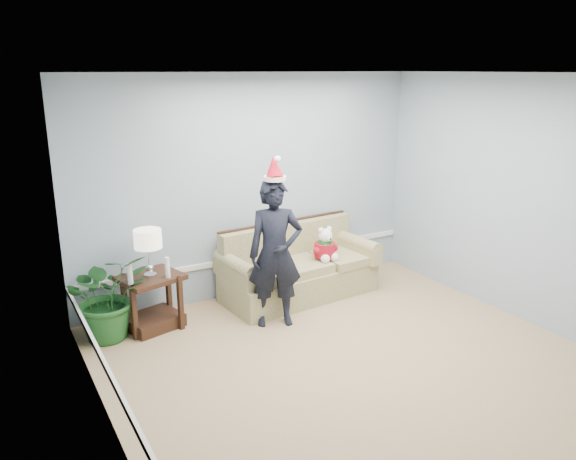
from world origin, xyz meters
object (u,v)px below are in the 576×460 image
(side_table, at_px, (153,307))
(houseplant, at_px, (107,296))
(teddy_bear, at_px, (325,248))
(sofa, at_px, (297,271))
(table_lamp, at_px, (148,241))
(man, at_px, (275,254))

(side_table, relative_size, houseplant, 0.78)
(houseplant, relative_size, teddy_bear, 2.22)
(sofa, relative_size, houseplant, 2.09)
(sofa, height_order, side_table, sofa)
(side_table, distance_m, table_lamp, 0.76)
(teddy_bear, bearing_deg, houseplant, 175.27)
(teddy_bear, bearing_deg, man, -157.31)
(table_lamp, xyz_separation_m, houseplant, (-0.46, 0.00, -0.53))
(side_table, distance_m, man, 1.46)
(man, xyz_separation_m, teddy_bear, (0.92, 0.42, -0.19))
(houseplant, bearing_deg, teddy_bear, -3.10)
(side_table, bearing_deg, table_lamp, -103.45)
(sofa, bearing_deg, teddy_bear, -35.37)
(side_table, xyz_separation_m, teddy_bear, (2.14, -0.15, 0.38))
(table_lamp, distance_m, teddy_bear, 2.18)
(man, bearing_deg, table_lamp, 174.95)
(side_table, relative_size, table_lamp, 1.41)
(sofa, bearing_deg, side_table, 175.91)
(side_table, height_order, teddy_bear, teddy_bear)
(sofa, distance_m, houseplant, 2.31)
(sofa, xyz_separation_m, table_lamp, (-1.85, -0.04, 0.68))
(sofa, distance_m, table_lamp, 1.97)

